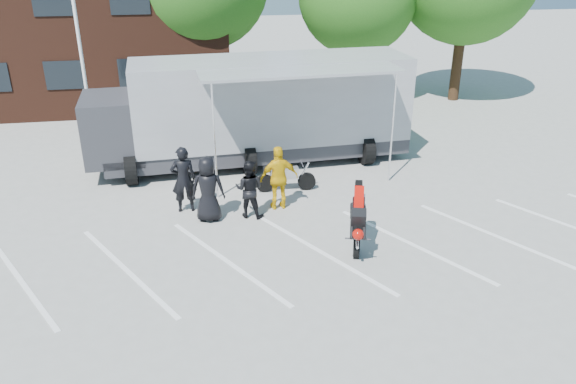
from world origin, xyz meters
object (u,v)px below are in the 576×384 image
object	(u,v)px
parked_motorcycle	(286,191)
spectator_leather_a	(208,189)
stunt_bike_rider	(356,244)
spectator_leather_c	(249,189)
transporter_truck	(259,161)
spectator_leather_b	(184,179)
spectator_hivis	(279,178)
flagpole	(82,9)

from	to	relation	value
parked_motorcycle	spectator_leather_a	distance (m)	3.08
stunt_bike_rider	spectator_leather_c	size ratio (longest dim) A/B	1.16
transporter_truck	spectator_leather_b	bearing A→B (deg)	-129.13
transporter_truck	spectator_leather_c	xyz separation A→B (m)	(-0.80, -4.29, 0.84)
spectator_leather_a	spectator_hivis	bearing A→B (deg)	-160.91
parked_motorcycle	spectator_leather_c	distance (m)	2.22
flagpole	parked_motorcycle	size ratio (longest dim) A/B	4.17
flagpole	transporter_truck	distance (m)	7.95
flagpole	spectator_leather_b	size ratio (longest dim) A/B	4.07
parked_motorcycle	spectator_leather_a	bearing A→B (deg)	126.07
spectator_leather_c	spectator_hivis	world-z (taller)	spectator_hivis
flagpole	spectator_leather_c	world-z (taller)	flagpole
flagpole	spectator_hivis	distance (m)	9.45
transporter_truck	parked_motorcycle	distance (m)	2.77
transporter_truck	spectator_hivis	xyz separation A→B (m)	(0.11, -3.91, 0.95)
spectator_leather_b	spectator_hivis	xyz separation A→B (m)	(2.71, -0.30, -0.03)
stunt_bike_rider	spectator_leather_a	distance (m)	4.31
spectator_leather_a	spectator_leather_b	size ratio (longest dim) A/B	0.96
parked_motorcycle	spectator_leather_c	xyz separation A→B (m)	(-1.32, -1.58, 0.84)
spectator_leather_c	stunt_bike_rider	bearing A→B (deg)	162.44
flagpole	transporter_truck	world-z (taller)	flagpole
spectator_leather_a	spectator_hivis	world-z (taller)	spectator_hivis
spectator_hivis	spectator_leather_b	bearing A→B (deg)	-11.23
spectator_leather_c	spectator_hivis	bearing A→B (deg)	-135.34
flagpole	spectator_hivis	size ratio (longest dim) A/B	4.20
stunt_bike_rider	flagpole	bearing A→B (deg)	146.00
spectator_leather_c	spectator_hivis	distance (m)	0.99
spectator_leather_b	spectator_leather_c	xyz separation A→B (m)	(1.80, -0.68, -0.14)
flagpole	parked_motorcycle	distance (m)	9.46
spectator_hivis	flagpole	bearing A→B (deg)	-52.13
flagpole	transporter_truck	bearing A→B (deg)	-22.33
transporter_truck	spectator_leather_c	distance (m)	4.45
flagpole	spectator_hivis	xyz separation A→B (m)	(5.79, -6.24, -4.10)
parked_motorcycle	spectator_leather_a	size ratio (longest dim) A/B	1.02
stunt_bike_rider	spectator_leather_c	xyz separation A→B (m)	(-2.53, 2.08, 0.84)
transporter_truck	spectator_hivis	bearing A→B (deg)	-91.78
parked_motorcycle	spectator_hivis	bearing A→B (deg)	164.12
transporter_truck	spectator_leather_b	distance (m)	4.56
transporter_truck	spectator_leather_c	bearing A→B (deg)	-103.97
flagpole	transporter_truck	xyz separation A→B (m)	(5.68, -2.33, -5.05)
parked_motorcycle	spectator_leather_c	world-z (taller)	spectator_leather_c
spectator_leather_b	spectator_hivis	distance (m)	2.73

